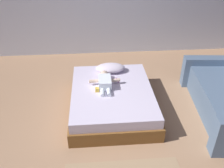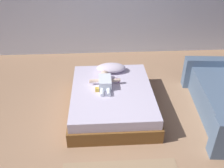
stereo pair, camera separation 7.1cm
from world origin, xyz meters
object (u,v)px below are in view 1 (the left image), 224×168
Objects in this scene: pillow at (110,68)px; baby at (105,81)px; bed at (112,99)px; toy_block at (97,90)px; toothbrush at (117,80)px.

baby is at bearing -105.98° from pillow.
bed is 26.38× the size of toy_block.
pillow is 3.38× the size of toothbrush.
toy_block reaches higher than bed.
toothbrush is (0.09, -0.30, -0.06)m from pillow.
baby reaches higher than pillow.
toothbrush is at bearing -73.70° from pillow.
toy_block is (-0.24, -0.04, 0.23)m from bed.
toy_block is at bearing -112.27° from pillow.
baby is 4.05× the size of toothbrush.
toothbrush is at bearing 43.00° from toy_block.
baby is 0.23m from toy_block.
bed is at bearing -110.70° from toothbrush.
toothbrush is 2.36× the size of toy_block.
baby is 0.26m from toothbrush.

